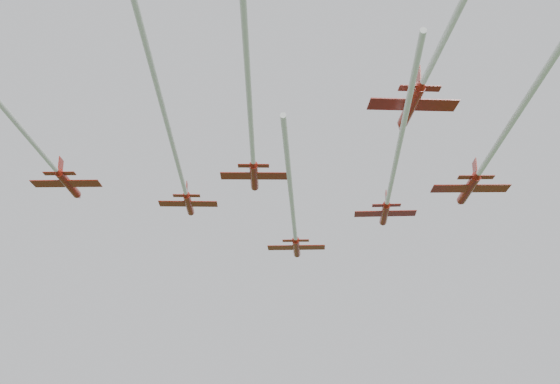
% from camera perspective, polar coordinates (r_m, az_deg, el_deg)
% --- Properties ---
extents(jet_lead, '(15.26, 54.94, 2.68)m').
position_cam_1_polar(jet_lead, '(109.37, 1.03, -2.29)').
color(jet_lead, '#A0180E').
extents(jet_row2_left, '(21.43, 64.05, 2.36)m').
position_cam_1_polar(jet_row2_left, '(88.51, -7.70, 2.90)').
color(jet_row2_left, '#A0180E').
extents(jet_row2_right, '(13.89, 53.91, 2.53)m').
position_cam_1_polar(jet_row2_right, '(95.89, 8.16, 0.78)').
color(jet_row2_right, '#A0180E').
extents(jet_row3_left, '(18.21, 63.66, 2.45)m').
position_cam_1_polar(jet_row3_left, '(81.19, -18.70, 4.79)').
color(jet_row3_left, '#A0180E').
extents(jet_row3_mid, '(16.47, 50.30, 2.35)m').
position_cam_1_polar(jet_row3_mid, '(79.74, -2.10, 4.30)').
color(jet_row3_mid, '#A0180E').
extents(jet_row3_right, '(17.54, 58.05, 2.78)m').
position_cam_1_polar(jet_row3_right, '(84.52, 15.65, 3.42)').
color(jet_row3_right, '#A0180E').
extents(jet_row4_right, '(18.52, 49.32, 2.71)m').
position_cam_1_polar(jet_row4_right, '(70.81, 11.53, 10.14)').
color(jet_row4_right, '#A0180E').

